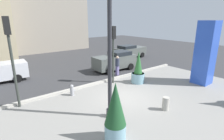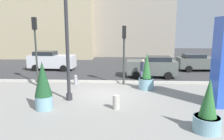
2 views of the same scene
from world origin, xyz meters
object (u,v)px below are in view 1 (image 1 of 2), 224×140
at_px(potted_plant_mid_plaza, 115,112).
at_px(fire_hydrant, 72,90).
at_px(potted_plant_curbside, 138,71).
at_px(art_pillar_blue, 205,53).
at_px(car_passing_lane, 115,61).
at_px(pedestrian_on_sidewalk, 117,65).
at_px(traffic_light_far_side, 113,45).
at_px(concrete_bollard, 166,104).
at_px(traffic_light_corner, 10,49).
at_px(car_intersection, 130,51).
at_px(lamp_post, 110,51).

height_order(potted_plant_mid_plaza, fire_hydrant, potted_plant_mid_plaza).
bearing_deg(potted_plant_curbside, art_pillar_blue, -39.25).
xyz_separation_m(art_pillar_blue, car_passing_lane, (-2.91, 7.04, -1.45)).
bearing_deg(art_pillar_blue, pedestrian_on_sidewalk, 124.59).
relative_size(potted_plant_mid_plaza, traffic_light_far_side, 0.58).
relative_size(potted_plant_curbside, car_passing_lane, 0.60).
relative_size(concrete_bollard, car_passing_lane, 0.18).
height_order(art_pillar_blue, traffic_light_corner, traffic_light_corner).
bearing_deg(art_pillar_blue, potted_plant_curbside, 140.75).
distance_m(potted_plant_curbside, car_intersection, 9.26).
xyz_separation_m(potted_plant_mid_plaza, pedestrian_on_sidewalk, (5.64, 6.58, -0.29)).
bearing_deg(car_passing_lane, pedestrian_on_sidewalk, -122.96).
relative_size(potted_plant_curbside, pedestrian_on_sidewalk, 1.46).
relative_size(concrete_bollard, traffic_light_far_side, 0.17).
xyz_separation_m(fire_hydrant, car_passing_lane, (6.02, 2.92, 0.54)).
bearing_deg(art_pillar_blue, concrete_bollard, -172.12).
height_order(potted_plant_curbside, potted_plant_mid_plaza, potted_plant_curbside).
height_order(potted_plant_curbside, pedestrian_on_sidewalk, potted_plant_curbside).
distance_m(lamp_post, traffic_light_corner, 5.26).
bearing_deg(traffic_light_far_side, art_pillar_blue, -38.72).
relative_size(potted_plant_curbside, fire_hydrant, 3.37).
relative_size(fire_hydrant, traffic_light_corner, 0.15).
xyz_separation_m(potted_plant_mid_plaza, fire_hydrant, (0.56, 5.11, -0.89)).
height_order(potted_plant_curbside, car_intersection, potted_plant_curbside).
bearing_deg(potted_plant_curbside, lamp_post, -151.56).
distance_m(concrete_bollard, pedestrian_on_sidewalk, 6.69).
distance_m(traffic_light_corner, pedestrian_on_sidewalk, 8.51).
xyz_separation_m(potted_plant_mid_plaza, traffic_light_far_side, (4.13, 5.30, 1.68)).
bearing_deg(traffic_light_far_side, car_passing_lane, 48.11).
height_order(traffic_light_corner, car_intersection, traffic_light_corner).
bearing_deg(concrete_bollard, traffic_light_far_side, 85.31).
bearing_deg(traffic_light_far_side, fire_hydrant, -176.99).
distance_m(fire_hydrant, car_intersection, 12.65).
bearing_deg(traffic_light_corner, potted_plant_mid_plaza, -66.03).
bearing_deg(traffic_light_corner, art_pillar_blue, -20.88).
bearing_deg(car_passing_lane, lamp_post, -131.11).
bearing_deg(traffic_light_far_side, potted_plant_mid_plaza, -127.92).
xyz_separation_m(fire_hydrant, traffic_light_corner, (-3.03, 0.45, 2.95)).
relative_size(fire_hydrant, concrete_bollard, 1.00).
relative_size(traffic_light_far_side, car_passing_lane, 1.02).
distance_m(fire_hydrant, traffic_light_corner, 4.25).
bearing_deg(concrete_bollard, potted_plant_mid_plaza, -176.93).
bearing_deg(concrete_bollard, car_intersection, 54.17).
bearing_deg(lamp_post, art_pillar_blue, -3.73).
bearing_deg(fire_hydrant, traffic_light_corner, 171.52).
relative_size(art_pillar_blue, traffic_light_corner, 0.96).
height_order(traffic_light_corner, car_passing_lane, traffic_light_corner).
distance_m(art_pillar_blue, fire_hydrant, 10.03).
bearing_deg(traffic_light_corner, lamp_post, -49.66).
bearing_deg(lamp_post, potted_plant_curbside, 28.44).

